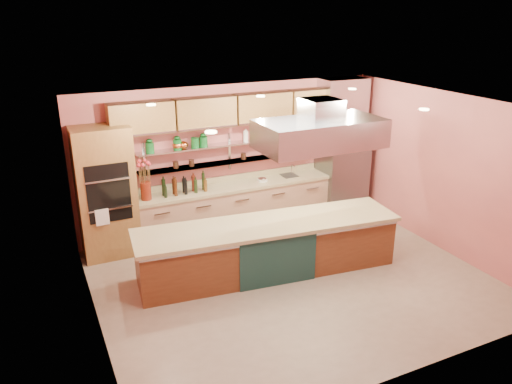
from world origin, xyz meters
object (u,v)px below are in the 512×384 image
island (268,248)px  kitchen_scale (262,179)px  copper_kettle (183,145)px  green_canister (195,142)px  refrigerator (342,164)px  flower_vase (146,191)px

island → kitchen_scale: bearing=73.4°
island → copper_kettle: (-0.75, 1.95, 1.35)m
island → green_canister: 2.44m
island → kitchen_scale: 1.96m
kitchen_scale → copper_kettle: bearing=154.8°
kitchen_scale → copper_kettle: 1.70m
copper_kettle → green_canister: 0.22m
refrigerator → kitchen_scale: refrigerator is taller
copper_kettle → green_canister: size_ratio=0.96×
island → copper_kettle: bearing=117.3°
flower_vase → copper_kettle: copper_kettle is taller
refrigerator → green_canister: refrigerator is taller
refrigerator → island: (-2.58, -1.72, -0.61)m
refrigerator → kitchen_scale: bearing=179.7°
green_canister → copper_kettle: bearing=180.0°
refrigerator → flower_vase: (-4.13, 0.01, 0.04)m
refrigerator → kitchen_scale: 1.85m
copper_kettle → green_canister: (0.22, 0.00, 0.02)m
island → kitchen_scale: (0.73, 1.73, 0.54)m
flower_vase → green_canister: bearing=12.2°
island → kitchen_scale: size_ratio=25.52×
green_canister → refrigerator: bearing=-4.2°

